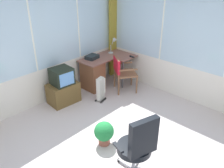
% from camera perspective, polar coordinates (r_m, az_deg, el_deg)
% --- Properties ---
extents(ground, '(5.65, 5.46, 0.06)m').
position_cam_1_polar(ground, '(4.10, 1.19, -16.07)').
color(ground, beige).
extents(north_window_panel, '(4.65, 0.07, 2.70)m').
position_cam_1_polar(north_window_panel, '(5.00, -18.64, 9.12)').
color(north_window_panel, white).
rests_on(north_window_panel, ground).
extents(east_window_panel, '(0.07, 4.46, 2.70)m').
position_cam_1_polar(east_window_panel, '(5.21, 19.13, 9.70)').
color(east_window_panel, white).
rests_on(east_window_panel, ground).
extents(curtain_corner, '(0.25, 0.07, 2.60)m').
position_cam_1_polar(curtain_corner, '(6.25, 0.27, 13.42)').
color(curtain_corner, olive).
rests_on(curtain_corner, ground).
extents(desk, '(1.30, 0.87, 0.73)m').
position_cam_1_polar(desk, '(5.77, -4.30, 2.65)').
color(desk, brown).
rests_on(desk, ground).
extents(desk_lamp, '(0.23, 0.20, 0.41)m').
position_cam_1_polar(desk_lamp, '(6.05, 0.55, 9.97)').
color(desk_lamp, '#B2B7BC').
rests_on(desk_lamp, desk).
extents(tv_remote, '(0.07, 0.16, 0.02)m').
position_cam_1_polar(tv_remote, '(5.86, 4.82, 6.63)').
color(tv_remote, black).
rests_on(tv_remote, desk).
extents(paper_tray, '(0.33, 0.27, 0.09)m').
position_cam_1_polar(paper_tray, '(5.74, -4.85, 6.55)').
color(paper_tray, '#1F2629').
rests_on(paper_tray, desk).
extents(wooden_armchair, '(0.67, 0.67, 0.86)m').
position_cam_1_polar(wooden_armchair, '(5.56, 2.17, 3.50)').
color(wooden_armchair, brown).
rests_on(wooden_armchair, ground).
extents(office_chair, '(0.63, 0.59, 1.04)m').
position_cam_1_polar(office_chair, '(3.33, 6.35, -14.37)').
color(office_chair, '#B7B7BF').
rests_on(office_chair, ground).
extents(tv_on_stand, '(0.67, 0.49, 0.82)m').
position_cam_1_polar(tv_on_stand, '(5.26, -11.79, -0.83)').
color(tv_on_stand, brown).
rests_on(tv_on_stand, ground).
extents(space_heater, '(0.29, 0.22, 0.56)m').
position_cam_1_polar(space_heater, '(5.27, -2.68, -1.13)').
color(space_heater, silver).
rests_on(space_heater, ground).
extents(potted_plant, '(0.34, 0.34, 0.43)m').
position_cam_1_polar(potted_plant, '(4.05, -1.94, -11.64)').
color(potted_plant, '#965441').
rests_on(potted_plant, ground).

